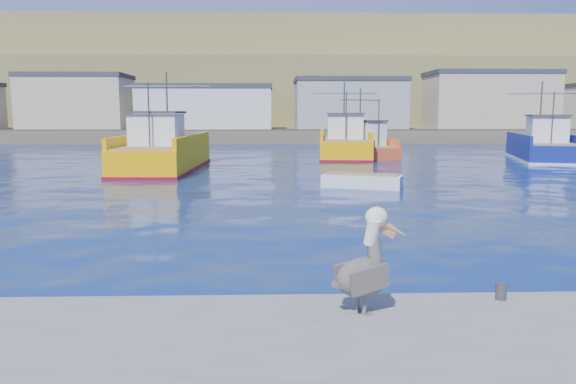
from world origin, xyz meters
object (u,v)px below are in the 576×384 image
object	(u,v)px
trawler_yellow_b	(344,144)
trawler_blue	(542,147)
trawler_yellow_a	(163,153)
boat_orange	(366,146)
skiff_mid	(362,182)
skiff_far	(544,150)
pelican	(366,268)

from	to	relation	value
trawler_yellow_b	trawler_blue	bearing A→B (deg)	-14.24
trawler_yellow_a	trawler_blue	xyz separation A→B (m)	(29.52, 6.96, -0.10)
trawler_yellow_a	trawler_blue	world-z (taller)	trawler_yellow_a
boat_orange	skiff_mid	xyz separation A→B (m)	(-3.54, -19.81, -0.71)
trawler_yellow_a	skiff_far	bearing A→B (deg)	23.03
trawler_yellow_a	skiff_mid	world-z (taller)	trawler_yellow_a
skiff_mid	boat_orange	bearing A→B (deg)	79.88
skiff_far	skiff_mid	bearing A→B (deg)	-131.69
trawler_yellow_a	boat_orange	bearing A→B (deg)	32.91
trawler_yellow_b	trawler_blue	world-z (taller)	trawler_yellow_b
boat_orange	skiff_mid	world-z (taller)	boat_orange
trawler_yellow_b	boat_orange	xyz separation A→B (m)	(1.76, -0.90, -0.11)
trawler_yellow_a	boat_orange	world-z (taller)	trawler_yellow_a
skiff_mid	pelican	size ratio (longest dim) A/B	2.41
skiff_far	pelican	world-z (taller)	pelican
boat_orange	skiff_far	xyz separation A→B (m)	(17.76, 4.10, -0.67)
trawler_blue	skiff_mid	world-z (taller)	trawler_blue
boat_orange	pelican	xyz separation A→B (m)	(-6.68, -39.40, 0.27)
trawler_blue	skiff_far	distance (m)	8.15
trawler_yellow_b	trawler_blue	xyz separation A→B (m)	(15.75, -4.00, -0.06)
boat_orange	skiff_far	bearing A→B (deg)	13.00
trawler_yellow_a	pelican	distance (m)	30.65
skiff_far	boat_orange	bearing A→B (deg)	-167.00
boat_orange	pelican	distance (m)	39.96
trawler_blue	skiff_far	world-z (taller)	trawler_blue
trawler_yellow_b	trawler_blue	distance (m)	16.25
skiff_mid	skiff_far	distance (m)	32.01
skiff_mid	pelican	distance (m)	19.87
pelican	skiff_mid	bearing A→B (deg)	80.87
trawler_blue	pelican	distance (m)	41.78
trawler_yellow_a	boat_orange	xyz separation A→B (m)	(15.53, 10.05, -0.15)
trawler_yellow_a	pelican	bearing A→B (deg)	-73.23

